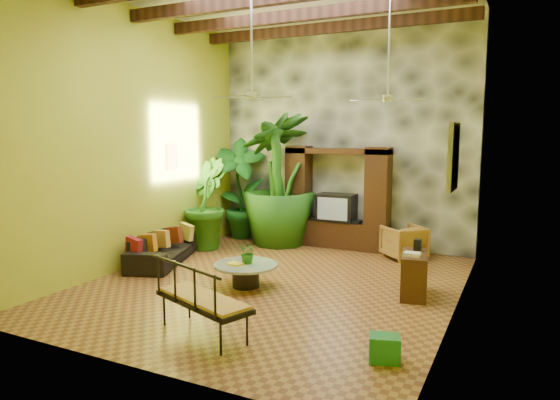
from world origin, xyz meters
The scene contains 21 objects.
ground centered at (0.00, 0.00, 0.00)m, with size 7.00×7.00×0.00m, color brown.
back_wall centered at (0.00, 3.50, 2.50)m, with size 6.00×0.02×5.00m, color gold.
left_wall centered at (-3.00, 0.00, 2.50)m, with size 0.02×7.00×5.00m, color gold.
right_wall centered at (3.00, 0.00, 2.50)m, with size 0.02×7.00×5.00m, color gold.
stone_accent_wall centered at (0.00, 3.44, 2.50)m, with size 5.98×0.10×4.98m, color #313338.
entertainment_center centered at (0.00, 3.14, 0.97)m, with size 2.40×0.55×2.30m.
ceiling_fan_front centered at (-0.20, -0.40, 3.40)m, with size 1.28×1.28×1.86m.
ceiling_fan_back centered at (1.60, 1.20, 3.40)m, with size 1.28×1.28×1.86m.
wall_art_mask centered at (-2.96, 1.00, 2.10)m, with size 0.06×0.32×0.55m, color gold.
wall_art_painting centered at (2.96, -0.60, 2.30)m, with size 0.06×0.70×0.90m, color #2A669C.
sofa centered at (-2.65, 0.22, 0.30)m, with size 2.08×0.81×0.61m, color black.
wicker_armchair centered at (1.64, 2.74, 0.35)m, with size 0.75×0.77×0.70m, color olive.
tall_plant_a centered at (-2.50, 2.99, 1.24)m, with size 1.31×0.89×2.49m, color #196120.
tall_plant_b centered at (-2.65, 1.73, 1.02)m, with size 1.13×0.91×2.05m, color #24631A.
tall_plant_c centered at (-1.31, 2.81, 1.52)m, with size 1.71×1.71×3.05m, color #225F19.
coffee_table centered at (-0.35, -0.39, 0.26)m, with size 1.09×1.09×0.40m.
centerpiece_plant centered at (-0.33, -0.34, 0.59)m, with size 0.34×0.29×0.37m, color #23671B.
yellow_tray centered at (-0.49, -0.51, 0.41)m, with size 0.26×0.18×0.03m, color gold.
iron_bench centered at (0.19, -2.48, 0.54)m, with size 1.59×1.05×0.57m.
side_console centered at (2.31, 0.40, 0.35)m, with size 0.39×0.87×0.70m, color #3C2213.
green_bin centered at (2.49, -2.10, 0.15)m, with size 0.35×0.26×0.31m, color #1E732A.
Camera 1 is at (3.83, -7.52, 2.62)m, focal length 32.00 mm.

